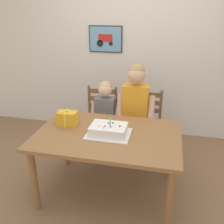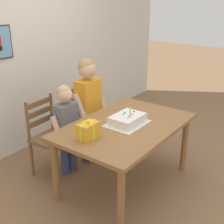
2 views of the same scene
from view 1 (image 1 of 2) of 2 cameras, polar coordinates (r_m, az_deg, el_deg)
name	(u,v)px [view 1 (image 1 of 2)]	position (r m, az deg, el deg)	size (l,w,h in m)	color
ground_plane	(108,191)	(3.01, -0.90, -17.36)	(20.00, 20.00, 0.00)	#846042
back_wall	(133,51)	(3.96, 4.70, 13.46)	(6.40, 0.11, 2.60)	silver
dining_table	(108,141)	(2.64, -0.98, -6.64)	(1.47, 0.97, 0.73)	olive
birthday_cake	(109,130)	(2.56, -0.78, -4.10)	(0.44, 0.34, 0.19)	white
gift_box_red_large	(67,118)	(2.79, -10.03, -1.43)	(0.21, 0.14, 0.19)	gold
chair_left	(101,121)	(3.51, -2.59, -2.03)	(0.44, 0.44, 0.92)	brown
chair_right	(145,125)	(3.41, 7.34, -2.97)	(0.42, 0.42, 0.92)	brown
child_older	(135,105)	(3.15, 5.28, 1.47)	(0.48, 0.27, 1.32)	#38426B
child_younger	(105,113)	(3.27, -1.50, -0.30)	(0.40, 0.23, 1.08)	#38426B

